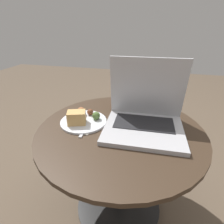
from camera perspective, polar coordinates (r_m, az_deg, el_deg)
The scene contains 7 objects.
ground_plane at distance 1.07m, azimuth 2.09°, elevation -27.84°, with size 6.00×6.00×0.00m, color brown.
table at distance 0.82m, azimuth 2.50°, elevation -13.93°, with size 0.69×0.69×0.49m.
napkin at distance 0.77m, azimuth -9.24°, elevation -3.55°, with size 0.19×0.17×0.00m.
laptop at distance 0.72m, azimuth 10.57°, elevation -0.99°, with size 0.32×0.27×0.28m.
beer_glass at distance 0.86m, azimuth 3.13°, elevation 8.23°, with size 0.08×0.08×0.22m.
snack_plate at distance 0.78m, azimuth -9.82°, elevation -2.08°, with size 0.20×0.20×0.06m.
fork at distance 0.76m, azimuth -7.83°, elevation -4.12°, with size 0.03×0.17×0.01m.
Camera 1 is at (0.11, -0.61, 0.88)m, focal length 28.00 mm.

